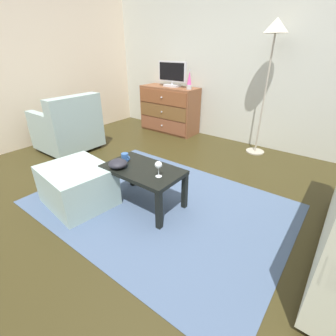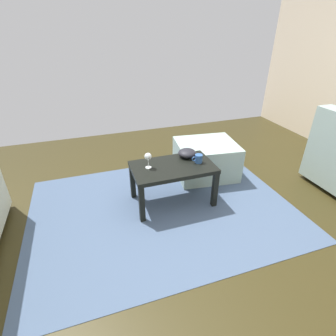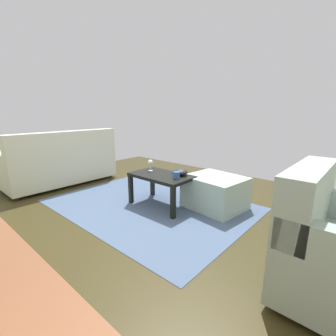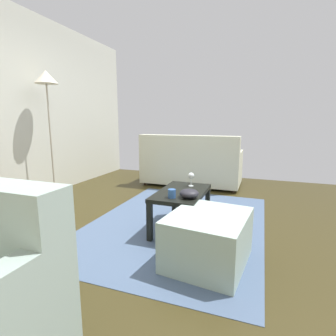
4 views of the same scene
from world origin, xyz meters
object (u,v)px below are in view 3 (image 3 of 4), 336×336
coffee_table (161,179)px  wine_glass (150,163)px  bowl_decorative (180,172)px  mug (176,175)px  couch_large (61,164)px  ottoman (215,192)px

coffee_table → wine_glass: wine_glass is taller
wine_glass → bowl_decorative: bearing=-167.3°
coffee_table → mug: size_ratio=7.16×
mug → couch_large: (2.23, 0.40, -0.12)m
coffee_table → ottoman: (-0.57, -0.41, -0.16)m
coffee_table → couch_large: size_ratio=0.47×
coffee_table → couch_large: (1.96, 0.42, -0.01)m
bowl_decorative → couch_large: bearing=14.5°
mug → bowl_decorative: (0.06, -0.16, -0.00)m
mug → couch_large: size_ratio=0.07×
couch_large → ottoman: size_ratio=2.49×
wine_glass → ottoman: (-0.81, -0.37, -0.34)m
mug → bowl_decorative: size_ratio=0.60×
coffee_table → wine_glass: (0.24, -0.04, 0.18)m
wine_glass → ottoman: bearing=-155.7°
wine_glass → bowl_decorative: 0.47m
coffee_table → couch_large: couch_large is taller
wine_glass → ottoman: size_ratio=0.22×
bowl_decorative → coffee_table: bearing=33.6°
coffee_table → mug: bearing=176.3°
bowl_decorative → couch_large: size_ratio=0.11×
mug → couch_large: 2.27m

